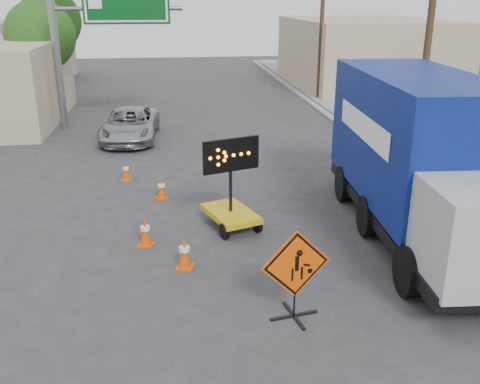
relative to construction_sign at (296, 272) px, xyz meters
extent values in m
plane|color=#2D2D30|center=(-1.03, -0.34, -1.01)|extent=(100.00, 100.00, 0.00)
cube|color=gray|center=(6.17, 14.66, -0.95)|extent=(0.40, 60.00, 0.12)
cube|color=gray|center=(8.47, 14.66, -0.94)|extent=(4.00, 60.00, 0.15)
cube|color=tan|center=(11.97, 29.66, 1.29)|extent=(10.00, 14.00, 4.60)
cylinder|color=slate|center=(-7.53, 17.66, 2.39)|extent=(0.36, 0.36, 6.80)
cylinder|color=slate|center=(-4.53, 17.66, 4.59)|extent=(6.00, 0.20, 0.20)
cube|color=#054014|center=(-4.13, 17.54, 4.89)|extent=(4.00, 0.10, 2.00)
cube|color=silver|center=(-4.13, 17.47, 4.89)|extent=(3.80, 0.01, 1.80)
cylinder|color=slate|center=(-9.53, 25.66, 3.49)|extent=(0.44, 0.44, 9.00)
cylinder|color=#432C1D|center=(6.97, 9.66, 3.49)|extent=(0.26, 0.26, 9.00)
cylinder|color=#432C1D|center=(6.97, 23.66, 3.49)|extent=(0.26, 0.26, 9.00)
cylinder|color=#432C1D|center=(-9.03, 21.66, 0.61)|extent=(0.28, 0.28, 3.25)
sphere|color=#1A4614|center=(-9.03, 21.66, 3.16)|extent=(3.71, 3.71, 3.71)
cylinder|color=#432C1D|center=(-10.03, 29.66, 0.78)|extent=(0.28, 0.28, 3.58)
sphere|color=#1A4614|center=(-10.03, 29.66, 3.59)|extent=(4.10, 4.10, 4.10)
cube|color=black|center=(0.00, 0.00, -0.99)|extent=(1.03, 0.25, 0.05)
cube|color=black|center=(0.00, 0.00, -0.99)|extent=(0.25, 1.03, 0.05)
cylinder|color=black|center=(0.00, 0.00, -0.61)|extent=(0.04, 0.04, 0.80)
cube|color=#D84704|center=(0.00, 0.00, 0.19)|extent=(1.44, 0.29, 1.46)
cube|color=black|center=(0.00, 0.00, 0.19)|extent=(1.34, 0.25, 1.36)
cube|color=#C6A00B|center=(-0.76, 4.64, -0.61)|extent=(1.64, 2.08, 0.16)
cylinder|color=black|center=(-0.76, 4.64, 0.44)|extent=(0.09, 0.09, 2.00)
cube|color=black|center=(-0.76, 4.64, 1.12)|extent=(1.58, 0.63, 0.91)
imported|color=#A4A7AB|center=(-4.15, 14.97, -0.32)|extent=(2.61, 5.15, 1.40)
cube|color=black|center=(4.11, 3.32, -0.35)|extent=(3.28, 9.04, 0.33)
cube|color=#071754|center=(4.11, 4.21, 1.59)|extent=(3.25, 7.05, 3.33)
cube|color=#D84704|center=(-2.13, 2.38, -1.00)|extent=(0.50, 0.50, 0.03)
cone|color=#D84704|center=(-2.13, 2.38, -0.60)|extent=(0.31, 0.31, 0.76)
cylinder|color=silver|center=(-2.13, 2.38, -0.51)|extent=(0.26, 0.26, 0.11)
cube|color=#D84704|center=(-3.10, 3.77, -1.00)|extent=(0.51, 0.51, 0.03)
cone|color=#D84704|center=(-3.10, 3.77, -0.61)|extent=(0.30, 0.30, 0.74)
cylinder|color=silver|center=(-3.10, 3.77, -0.53)|extent=(0.25, 0.25, 0.11)
cube|color=#D84704|center=(-2.71, 7.17, -1.00)|extent=(0.46, 0.46, 0.03)
cone|color=#D84704|center=(-2.71, 7.17, -0.64)|extent=(0.28, 0.28, 0.68)
cylinder|color=silver|center=(-2.71, 7.17, -0.56)|extent=(0.23, 0.23, 0.10)
cube|color=#D84704|center=(-3.97, 9.19, -1.00)|extent=(0.37, 0.37, 0.03)
cone|color=#D84704|center=(-3.97, 9.19, -0.66)|extent=(0.27, 0.27, 0.66)
cylinder|color=silver|center=(-3.97, 9.19, -0.58)|extent=(0.22, 0.22, 0.10)
camera|label=1|loc=(-2.31, -9.14, 5.14)|focal=40.00mm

